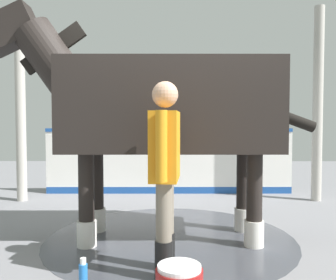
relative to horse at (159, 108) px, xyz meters
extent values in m
cube|color=gray|center=(-0.18, 0.02, -1.44)|extent=(16.00, 16.00, 0.02)
cylinder|color=#42444C|center=(-0.12, 0.00, -1.43)|extent=(2.72, 2.72, 0.00)
cube|color=white|center=(-0.10, -2.51, -0.87)|extent=(4.41, 0.10, 1.11)
cube|color=#1E4C99|center=(-0.10, -2.51, -0.29)|extent=(4.41, 0.12, 0.06)
cube|color=#1E4C99|center=(-0.10, -2.51, -1.37)|extent=(4.41, 0.10, 0.12)
cylinder|color=#B7B2A8|center=(2.30, -1.89, 0.14)|extent=(0.16, 0.16, 3.14)
cylinder|color=#B7B2A8|center=(-2.51, -1.93, 0.14)|extent=(0.16, 0.16, 3.14)
cube|color=black|center=(-0.12, 0.00, 0.01)|extent=(2.26, 0.97, 0.95)
cylinder|color=black|center=(0.74, 0.27, -0.95)|extent=(0.16, 0.16, 0.96)
cylinder|color=silver|center=(0.74, 0.27, -1.29)|extent=(0.20, 0.20, 0.27)
cylinder|color=black|center=(0.74, -0.26, -0.95)|extent=(0.16, 0.16, 0.96)
cylinder|color=silver|center=(0.74, -0.26, -1.29)|extent=(0.20, 0.20, 0.27)
cylinder|color=black|center=(-0.98, 0.25, -0.95)|extent=(0.16, 0.16, 0.96)
cylinder|color=silver|center=(-0.98, 0.25, -1.29)|extent=(0.20, 0.20, 0.27)
cylinder|color=black|center=(-0.97, -0.27, -0.95)|extent=(0.16, 0.16, 0.96)
cylinder|color=silver|center=(-0.97, -0.27, -1.29)|extent=(0.20, 0.20, 0.27)
cylinder|color=black|center=(1.13, 0.01, 0.49)|extent=(0.83, 0.44, 0.93)
cube|color=black|center=(1.13, 0.01, 0.64)|extent=(0.71, 0.07, 0.57)
cube|color=black|center=(1.59, 0.01, 0.83)|extent=(0.65, 0.29, 0.56)
cylinder|color=black|center=(-1.34, -0.01, -0.09)|extent=(0.70, 0.13, 0.35)
cylinder|color=black|center=(-0.08, 0.83, -1.27)|extent=(0.15, 0.15, 0.32)
cylinder|color=slate|center=(-0.08, 0.83, -0.87)|extent=(0.13, 0.13, 0.48)
cylinder|color=black|center=(-0.07, 1.04, -1.27)|extent=(0.15, 0.15, 0.32)
cylinder|color=slate|center=(-0.07, 1.04, -0.87)|extent=(0.13, 0.13, 0.48)
cube|color=orange|center=(-0.08, 0.93, -0.35)|extent=(0.26, 0.48, 0.56)
cylinder|color=orange|center=(-0.10, 0.65, -0.34)|extent=(0.09, 0.09, 0.54)
cylinder|color=orange|center=(-0.05, 1.21, -0.34)|extent=(0.09, 0.09, 0.54)
sphere|color=tan|center=(-0.08, 0.93, 0.07)|extent=(0.22, 0.22, 0.22)
cylinder|color=white|center=(-0.17, 1.53, -1.12)|extent=(0.29, 0.29, 0.03)
cylinder|color=blue|center=(0.53, 1.25, -1.32)|extent=(0.07, 0.07, 0.21)
cylinder|color=white|center=(0.53, 1.25, -1.20)|extent=(0.05, 0.05, 0.05)
camera|label=1|loc=(-0.12, 3.85, -0.17)|focal=38.02mm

